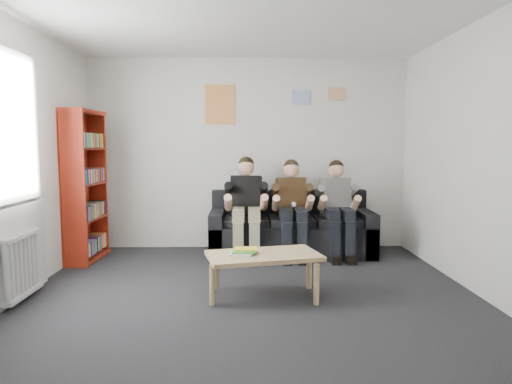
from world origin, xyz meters
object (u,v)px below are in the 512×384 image
at_px(sofa, 291,231).
at_px(coffee_table, 263,259).
at_px(person_middle, 292,209).
at_px(bookshelf, 86,186).
at_px(person_left, 246,208).
at_px(person_right, 338,209).

height_order(sofa, coffee_table, sofa).
relative_size(coffee_table, person_middle, 0.83).
bearing_deg(bookshelf, person_middle, 5.99).
bearing_deg(person_middle, person_left, 175.14).
bearing_deg(coffee_table, sofa, 76.29).
xyz_separation_m(sofa, coffee_table, (-0.44, -1.80, 0.07)).
distance_m(person_left, person_right, 1.21).
xyz_separation_m(sofa, person_middle, (-0.00, -0.20, 0.34)).
relative_size(person_middle, person_right, 1.01).
distance_m(sofa, coffee_table, 1.86).
distance_m(sofa, person_middle, 0.39).
xyz_separation_m(sofa, person_right, (0.61, -0.20, 0.34)).
bearing_deg(person_left, coffee_table, -76.79).
xyz_separation_m(bookshelf, coffee_table, (2.21, -1.51, -0.58)).
bearing_deg(sofa, coffee_table, -103.71).
distance_m(bookshelf, person_right, 3.28).
bearing_deg(person_left, sofa, 25.47).
relative_size(sofa, person_middle, 1.69).
xyz_separation_m(person_left, person_right, (1.21, 0.00, -0.02)).
xyz_separation_m(coffee_table, person_right, (1.05, 1.60, 0.26)).
xyz_separation_m(person_left, person_middle, (0.61, 0.00, -0.01)).
relative_size(bookshelf, person_right, 1.50).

